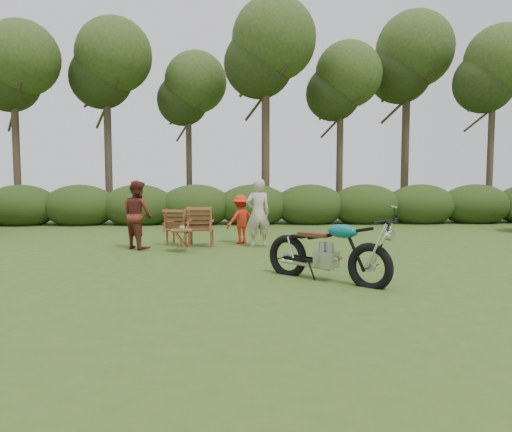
{
  "coord_description": "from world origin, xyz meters",
  "views": [
    {
      "loc": [
        -0.75,
        -8.47,
        1.77
      ],
      "look_at": [
        -0.26,
        1.66,
        0.9
      ],
      "focal_mm": 35.0,
      "sensor_mm": 36.0,
      "label": 1
    }
  ],
  "objects_px": {
    "adult_a": "(258,247)",
    "child": "(241,243)",
    "lawn_chair_right": "(201,246)",
    "adult_b": "(138,249)",
    "lawn_chair_left": "(180,244)",
    "cup": "(182,228)",
    "motorcycle": "(326,280)",
    "side_table": "(182,241)"
  },
  "relations": [
    {
      "from": "adult_b",
      "to": "motorcycle",
      "type": "bearing_deg",
      "value": 179.58
    },
    {
      "from": "lawn_chair_left",
      "to": "adult_a",
      "type": "bearing_deg",
      "value": -177.05
    },
    {
      "from": "lawn_chair_left",
      "to": "cup",
      "type": "height_order",
      "value": "cup"
    },
    {
      "from": "cup",
      "to": "adult_a",
      "type": "xyz_separation_m",
      "value": [
        1.75,
        0.71,
        -0.55
      ]
    },
    {
      "from": "adult_b",
      "to": "child",
      "type": "height_order",
      "value": "adult_b"
    },
    {
      "from": "lawn_chair_left",
      "to": "side_table",
      "type": "height_order",
      "value": "side_table"
    },
    {
      "from": "lawn_chair_left",
      "to": "child",
      "type": "distance_m",
      "value": 1.53
    },
    {
      "from": "lawn_chair_right",
      "to": "cup",
      "type": "bearing_deg",
      "value": 70.07
    },
    {
      "from": "cup",
      "to": "child",
      "type": "xyz_separation_m",
      "value": [
        1.34,
        1.31,
        -0.55
      ]
    },
    {
      "from": "lawn_chair_left",
      "to": "lawn_chair_right",
      "type": "bearing_deg",
      "value": 169.79
    },
    {
      "from": "motorcycle",
      "to": "side_table",
      "type": "height_order",
      "value": "motorcycle"
    },
    {
      "from": "motorcycle",
      "to": "lawn_chair_left",
      "type": "relative_size",
      "value": 2.47
    },
    {
      "from": "adult_a",
      "to": "adult_b",
      "type": "height_order",
      "value": "adult_a"
    },
    {
      "from": "motorcycle",
      "to": "lawn_chair_left",
      "type": "distance_m",
      "value": 5.2
    },
    {
      "from": "lawn_chair_right",
      "to": "adult_a",
      "type": "relative_size",
      "value": 0.59
    },
    {
      "from": "side_table",
      "to": "adult_b",
      "type": "xyz_separation_m",
      "value": [
        -1.08,
        0.52,
        -0.25
      ]
    },
    {
      "from": "adult_a",
      "to": "child",
      "type": "relative_size",
      "value": 1.34
    },
    {
      "from": "motorcycle",
      "to": "adult_b",
      "type": "distance_m",
      "value": 5.28
    },
    {
      "from": "side_table",
      "to": "child",
      "type": "relative_size",
      "value": 0.41
    },
    {
      "from": "motorcycle",
      "to": "adult_a",
      "type": "distance_m",
      "value": 3.97
    },
    {
      "from": "motorcycle",
      "to": "side_table",
      "type": "bearing_deg",
      "value": 172.53
    },
    {
      "from": "side_table",
      "to": "cup",
      "type": "bearing_deg",
      "value": -55.72
    },
    {
      "from": "adult_a",
      "to": "child",
      "type": "bearing_deg",
      "value": -70.37
    },
    {
      "from": "side_table",
      "to": "adult_b",
      "type": "relative_size",
      "value": 0.31
    },
    {
      "from": "lawn_chair_left",
      "to": "adult_b",
      "type": "height_order",
      "value": "adult_b"
    },
    {
      "from": "adult_a",
      "to": "child",
      "type": "distance_m",
      "value": 0.73
    },
    {
      "from": "side_table",
      "to": "child",
      "type": "height_order",
      "value": "child"
    },
    {
      "from": "motorcycle",
      "to": "adult_b",
      "type": "xyz_separation_m",
      "value": [
        -3.77,
        3.69,
        0.0
      ]
    },
    {
      "from": "motorcycle",
      "to": "lawn_chair_left",
      "type": "height_order",
      "value": "motorcycle"
    },
    {
      "from": "lawn_chair_right",
      "to": "child",
      "type": "distance_m",
      "value": 1.06
    },
    {
      "from": "motorcycle",
      "to": "lawn_chair_right",
      "type": "relative_size",
      "value": 2.27
    },
    {
      "from": "lawn_chair_right",
      "to": "adult_a",
      "type": "height_order",
      "value": "adult_a"
    },
    {
      "from": "motorcycle",
      "to": "cup",
      "type": "distance_m",
      "value": 4.17
    },
    {
      "from": "motorcycle",
      "to": "adult_b",
      "type": "relative_size",
      "value": 1.38
    },
    {
      "from": "adult_a",
      "to": "adult_b",
      "type": "relative_size",
      "value": 1.02
    },
    {
      "from": "adult_b",
      "to": "lawn_chair_right",
      "type": "bearing_deg",
      "value": -122.12
    },
    {
      "from": "adult_b",
      "to": "child",
      "type": "distance_m",
      "value": 2.55
    },
    {
      "from": "lawn_chair_left",
      "to": "side_table",
      "type": "relative_size",
      "value": 1.78
    },
    {
      "from": "cup",
      "to": "adult_b",
      "type": "height_order",
      "value": "adult_b"
    },
    {
      "from": "lawn_chair_right",
      "to": "lawn_chair_left",
      "type": "xyz_separation_m",
      "value": [
        -0.55,
        0.28,
        0.0
      ]
    },
    {
      "from": "lawn_chair_left",
      "to": "side_table",
      "type": "distance_m",
      "value": 1.2
    },
    {
      "from": "adult_b",
      "to": "child",
      "type": "bearing_deg",
      "value": -118.55
    }
  ]
}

